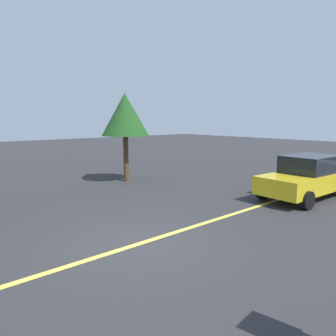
% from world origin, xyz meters
% --- Properties ---
extents(ground_plane, '(80.00, 80.00, 0.00)m').
position_xyz_m(ground_plane, '(0.00, 0.00, 0.00)').
color(ground_plane, '#2D2D30').
extents(lane_marking_centre, '(28.00, 0.16, 0.01)m').
position_xyz_m(lane_marking_centre, '(3.00, 0.00, 0.01)').
color(lane_marking_centre, '#E0D14C').
extents(car_yellow_far_lane, '(4.43, 2.12, 1.64)m').
position_xyz_m(car_yellow_far_lane, '(7.56, -0.50, 0.82)').
color(car_yellow_far_lane, gold).
rests_on(car_yellow_far_lane, ground_plane).
extents(tree_left_verge, '(2.25, 2.25, 4.23)m').
position_xyz_m(tree_left_verge, '(4.08, 6.80, 3.20)').
color(tree_left_verge, '#513823').
rests_on(tree_left_verge, ground_plane).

